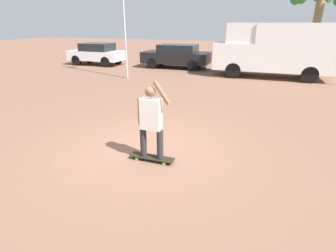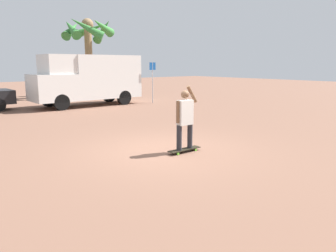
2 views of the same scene
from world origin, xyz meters
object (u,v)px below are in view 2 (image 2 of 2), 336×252
object	(u,v)px
person_skateboarder	(185,116)
palm_tree_near_van	(88,34)
skateboard	(184,149)
street_sign	(153,77)
camper_van	(89,78)

from	to	relation	value
person_skateboarder	palm_tree_near_van	bearing A→B (deg)	72.14
skateboard	street_sign	distance (m)	11.53
skateboard	palm_tree_near_van	world-z (taller)	palm_tree_near_van
skateboard	person_skateboarder	size ratio (longest dim) A/B	0.59
camper_van	palm_tree_near_van	xyz separation A→B (m)	(2.47, 4.87, 2.87)
camper_van	street_sign	xyz separation A→B (m)	(3.55, -1.24, 0.01)
person_skateboarder	palm_tree_near_van	size ratio (longest dim) A/B	0.30
palm_tree_near_van	street_sign	size ratio (longest dim) A/B	2.31
skateboard	person_skateboarder	bearing A→B (deg)	180.00
palm_tree_near_van	camper_van	bearing A→B (deg)	-116.87
camper_van	palm_tree_near_van	world-z (taller)	palm_tree_near_van
person_skateboarder	camper_van	world-z (taller)	camper_van
person_skateboarder	palm_tree_near_van	world-z (taller)	palm_tree_near_van
camper_van	street_sign	bearing A→B (deg)	-19.22
skateboard	palm_tree_near_van	bearing A→B (deg)	72.15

